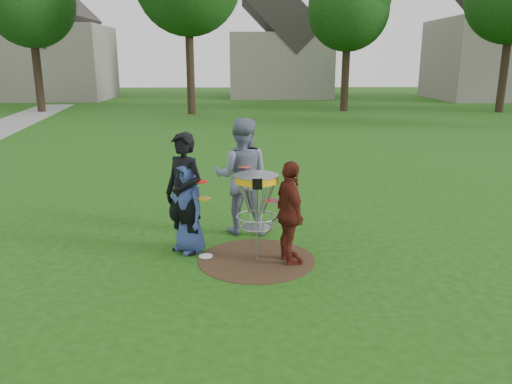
{
  "coord_description": "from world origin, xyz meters",
  "views": [
    {
      "loc": [
        -0.23,
        -7.14,
        2.98
      ],
      "look_at": [
        0.0,
        0.3,
        1.0
      ],
      "focal_mm": 35.0,
      "sensor_mm": 36.0,
      "label": 1
    }
  ],
  "objects_px": {
    "player_blue": "(188,207)",
    "disc_golf_basket": "(257,196)",
    "player_black": "(184,194)",
    "player_maroon": "(290,213)",
    "player_grey": "(242,176)"
  },
  "relations": [
    {
      "from": "player_blue",
      "to": "disc_golf_basket",
      "type": "distance_m",
      "value": 1.17
    },
    {
      "from": "player_black",
      "to": "player_maroon",
      "type": "height_order",
      "value": "player_black"
    },
    {
      "from": "player_black",
      "to": "disc_golf_basket",
      "type": "relative_size",
      "value": 1.39
    },
    {
      "from": "player_maroon",
      "to": "player_blue",
      "type": "bearing_deg",
      "value": 57.54
    },
    {
      "from": "player_black",
      "to": "player_grey",
      "type": "xyz_separation_m",
      "value": [
        0.9,
        0.95,
        0.06
      ]
    },
    {
      "from": "player_blue",
      "to": "player_maroon",
      "type": "height_order",
      "value": "player_maroon"
    },
    {
      "from": "player_grey",
      "to": "player_maroon",
      "type": "relative_size",
      "value": 1.3
    },
    {
      "from": "disc_golf_basket",
      "to": "player_blue",
      "type": "bearing_deg",
      "value": 159.47
    },
    {
      "from": "player_blue",
      "to": "disc_golf_basket",
      "type": "bearing_deg",
      "value": 31.34
    },
    {
      "from": "player_black",
      "to": "disc_golf_basket",
      "type": "height_order",
      "value": "player_black"
    },
    {
      "from": "player_blue",
      "to": "player_black",
      "type": "xyz_separation_m",
      "value": [
        -0.05,
        -0.03,
        0.23
      ]
    },
    {
      "from": "player_grey",
      "to": "player_maroon",
      "type": "distance_m",
      "value": 1.62
    },
    {
      "from": "player_blue",
      "to": "player_grey",
      "type": "bearing_deg",
      "value": 99.07
    },
    {
      "from": "player_black",
      "to": "player_grey",
      "type": "height_order",
      "value": "player_grey"
    },
    {
      "from": "player_blue",
      "to": "player_grey",
      "type": "distance_m",
      "value": 1.28
    }
  ]
}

